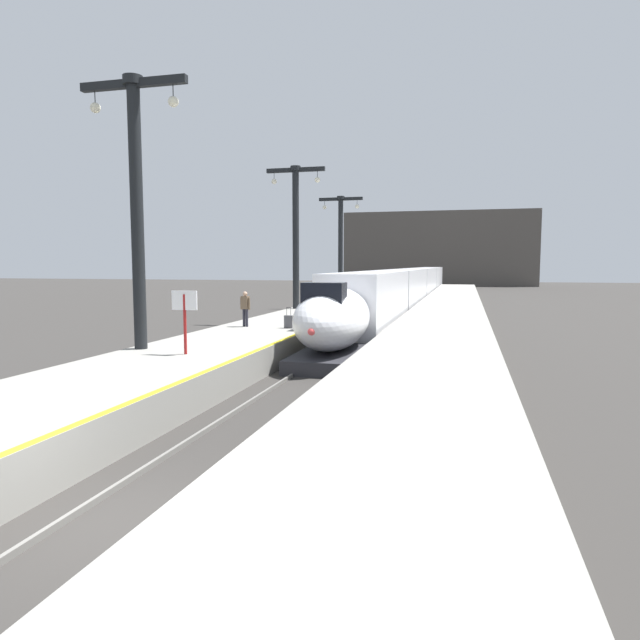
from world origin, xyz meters
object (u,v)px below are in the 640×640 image
station_column_distant (341,237)px  rolling_suitcase (289,322)px  station_column_mid (136,188)px  station_column_far (296,224)px  highspeed_train_main (411,286)px  departure_info_board (185,309)px  passenger_near_edge (245,306)px

station_column_distant → rolling_suitcase: 26.09m
station_column_mid → station_column_far: (0.00, 18.95, 0.06)m
station_column_far → rolling_suitcase: 12.98m
station_column_mid → station_column_far: bearing=90.0°
station_column_far → station_column_distant: size_ratio=1.04×
station_column_mid → station_column_far: station_column_far is taller
highspeed_train_main → departure_info_board: (-3.78, -38.95, 0.58)m
station_column_far → passenger_near_edge: 12.26m
highspeed_train_main → passenger_near_edge: 30.98m
station_column_mid → station_column_far: 18.95m
passenger_near_edge → rolling_suitcase: size_ratio=1.72×
passenger_near_edge → rolling_suitcase: passenger_near_edge is taller
highspeed_train_main → rolling_suitcase: bearing=-95.2°
station_column_mid → highspeed_train_main: bearing=81.2°
highspeed_train_main → passenger_near_edge: (-5.02, -30.57, 0.07)m
passenger_near_edge → departure_info_board: bearing=-81.6°
passenger_near_edge → departure_info_board: (1.24, -8.38, 0.52)m
station_column_far → passenger_near_edge: station_column_far is taller
station_column_mid → passenger_near_edge: station_column_mid is taller
station_column_far → departure_info_board: 20.22m
passenger_near_edge → rolling_suitcase: bearing=-3.0°
highspeed_train_main → rolling_suitcase: highspeed_train_main is taller
highspeed_train_main → station_column_far: size_ratio=7.96×
passenger_near_edge → departure_info_board: size_ratio=0.80×
station_column_mid → passenger_near_edge: 8.99m
station_column_distant → passenger_near_edge: (0.88, -25.27, -4.49)m
station_column_far → rolling_suitcase: size_ratio=9.64×
station_column_distant → departure_info_board: size_ratio=4.30×
rolling_suitcase → departure_info_board: size_ratio=0.46×
highspeed_train_main → station_column_mid: 38.96m
station_column_distant → highspeed_train_main: bearing=41.9°
highspeed_train_main → station_column_distant: (-5.90, -5.29, 4.56)m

